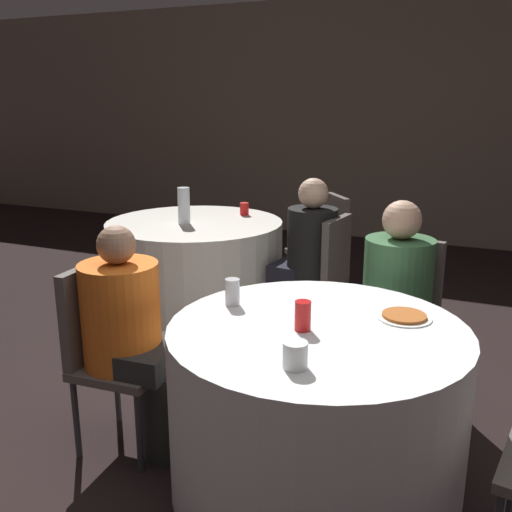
{
  "coord_description": "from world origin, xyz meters",
  "views": [
    {
      "loc": [
        0.73,
        -2.05,
        1.65
      ],
      "look_at": [
        -0.41,
        0.61,
        0.85
      ],
      "focal_mm": 40.0,
      "sensor_mm": 36.0,
      "label": 1
    }
  ],
  "objects_px": {
    "person_orange_shirt": "(134,339)",
    "chair_near_north": "(402,305)",
    "soda_can_silver": "(232,292)",
    "bottle_far": "(184,206)",
    "chair_far_northeast": "(326,240)",
    "table_far": "(196,269)",
    "person_black_shirt": "(303,260)",
    "chair_near_west": "(106,342)",
    "table_near": "(316,410)",
    "soda_can_red": "(303,316)",
    "pizza_plate_near": "(404,316)",
    "chair_far_east": "(324,270)",
    "person_green_jacket": "(393,303)"
  },
  "relations": [
    {
      "from": "chair_near_west",
      "to": "person_green_jacket",
      "type": "bearing_deg",
      "value": 124.61
    },
    {
      "from": "person_black_shirt",
      "to": "person_orange_shirt",
      "type": "height_order",
      "value": "person_black_shirt"
    },
    {
      "from": "chair_far_east",
      "to": "pizza_plate_near",
      "type": "height_order",
      "value": "chair_far_east"
    },
    {
      "from": "person_orange_shirt",
      "to": "person_green_jacket",
      "type": "xyz_separation_m",
      "value": [
        1.03,
        0.91,
        0.02
      ]
    },
    {
      "from": "table_far",
      "to": "person_black_shirt",
      "type": "bearing_deg",
      "value": -7.68
    },
    {
      "from": "pizza_plate_near",
      "to": "soda_can_silver",
      "type": "xyz_separation_m",
      "value": [
        -0.74,
        -0.14,
        0.05
      ]
    },
    {
      "from": "person_orange_shirt",
      "to": "bottle_far",
      "type": "distance_m",
      "value": 1.74
    },
    {
      "from": "pizza_plate_near",
      "to": "soda_can_silver",
      "type": "relative_size",
      "value": 1.9
    },
    {
      "from": "chair_near_west",
      "to": "person_black_shirt",
      "type": "bearing_deg",
      "value": 160.59
    },
    {
      "from": "chair_near_west",
      "to": "chair_far_east",
      "type": "distance_m",
      "value": 1.67
    },
    {
      "from": "pizza_plate_near",
      "to": "person_green_jacket",
      "type": "bearing_deg",
      "value": 103.56
    },
    {
      "from": "chair_near_west",
      "to": "soda_can_silver",
      "type": "bearing_deg",
      "value": 101.63
    },
    {
      "from": "chair_near_west",
      "to": "chair_near_north",
      "type": "distance_m",
      "value": 1.62
    },
    {
      "from": "chair_near_north",
      "to": "pizza_plate_near",
      "type": "xyz_separation_m",
      "value": [
        0.12,
        -0.78,
        0.23
      ]
    },
    {
      "from": "chair_near_west",
      "to": "soda_can_red",
      "type": "distance_m",
      "value": 1.02
    },
    {
      "from": "person_green_jacket",
      "to": "soda_can_silver",
      "type": "distance_m",
      "value": 0.99
    },
    {
      "from": "table_far",
      "to": "pizza_plate_near",
      "type": "height_order",
      "value": "pizza_plate_near"
    },
    {
      "from": "person_orange_shirt",
      "to": "person_black_shirt",
      "type": "bearing_deg",
      "value": 165.99
    },
    {
      "from": "chair_near_west",
      "to": "pizza_plate_near",
      "type": "xyz_separation_m",
      "value": [
        1.34,
        0.3,
        0.23
      ]
    },
    {
      "from": "chair_near_north",
      "to": "chair_far_east",
      "type": "height_order",
      "value": "same"
    },
    {
      "from": "person_black_shirt",
      "to": "chair_far_east",
      "type": "bearing_deg",
      "value": -90.0
    },
    {
      "from": "soda_can_red",
      "to": "bottle_far",
      "type": "bearing_deg",
      "value": 132.77
    },
    {
      "from": "chair_far_east",
      "to": "person_green_jacket",
      "type": "bearing_deg",
      "value": -130.21
    },
    {
      "from": "table_far",
      "to": "person_orange_shirt",
      "type": "height_order",
      "value": "person_orange_shirt"
    },
    {
      "from": "chair_far_northeast",
      "to": "soda_can_silver",
      "type": "bearing_deg",
      "value": 146.86
    },
    {
      "from": "soda_can_silver",
      "to": "bottle_far",
      "type": "relative_size",
      "value": 0.45
    },
    {
      "from": "chair_near_west",
      "to": "chair_near_north",
      "type": "relative_size",
      "value": 1.0
    },
    {
      "from": "chair_far_northeast",
      "to": "chair_near_north",
      "type": "bearing_deg",
      "value": 173.92
    },
    {
      "from": "table_near",
      "to": "chair_near_west",
      "type": "relative_size",
      "value": 1.37
    },
    {
      "from": "chair_near_north",
      "to": "chair_near_west",
      "type": "bearing_deg",
      "value": 51.71
    },
    {
      "from": "person_orange_shirt",
      "to": "soda_can_red",
      "type": "height_order",
      "value": "person_orange_shirt"
    },
    {
      "from": "soda_can_red",
      "to": "soda_can_silver",
      "type": "relative_size",
      "value": 1.0
    },
    {
      "from": "chair_near_west",
      "to": "soda_can_silver",
      "type": "relative_size",
      "value": 7.4
    },
    {
      "from": "person_orange_shirt",
      "to": "chair_near_north",
      "type": "bearing_deg",
      "value": 132.06
    },
    {
      "from": "chair_near_north",
      "to": "person_orange_shirt",
      "type": "xyz_separation_m",
      "value": [
        -1.06,
        -1.07,
        0.04
      ]
    },
    {
      "from": "chair_near_north",
      "to": "soda_can_red",
      "type": "distance_m",
      "value": 1.13
    },
    {
      "from": "soda_can_red",
      "to": "bottle_far",
      "type": "relative_size",
      "value": 0.45
    },
    {
      "from": "table_far",
      "to": "chair_far_northeast",
      "type": "relative_size",
      "value": 1.49
    },
    {
      "from": "soda_can_red",
      "to": "soda_can_silver",
      "type": "height_order",
      "value": "same"
    },
    {
      "from": "table_near",
      "to": "pizza_plate_near",
      "type": "distance_m",
      "value": 0.55
    },
    {
      "from": "chair_far_northeast",
      "to": "person_green_jacket",
      "type": "distance_m",
      "value": 1.66
    },
    {
      "from": "chair_near_north",
      "to": "person_orange_shirt",
      "type": "relative_size",
      "value": 0.81
    },
    {
      "from": "soda_can_silver",
      "to": "person_orange_shirt",
      "type": "bearing_deg",
      "value": -161.16
    },
    {
      "from": "table_near",
      "to": "person_black_shirt",
      "type": "height_order",
      "value": "person_black_shirt"
    },
    {
      "from": "person_orange_shirt",
      "to": "soda_can_red",
      "type": "bearing_deg",
      "value": 86.56
    },
    {
      "from": "chair_far_northeast",
      "to": "person_orange_shirt",
      "type": "relative_size",
      "value": 0.81
    },
    {
      "from": "table_near",
      "to": "chair_far_east",
      "type": "bearing_deg",
      "value": 105.51
    },
    {
      "from": "table_near",
      "to": "soda_can_red",
      "type": "distance_m",
      "value": 0.44
    },
    {
      "from": "table_near",
      "to": "person_black_shirt",
      "type": "xyz_separation_m",
      "value": [
        -0.58,
        1.52,
        0.21
      ]
    },
    {
      "from": "chair_near_north",
      "to": "soda_can_red",
      "type": "bearing_deg",
      "value": 87.94
    }
  ]
}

